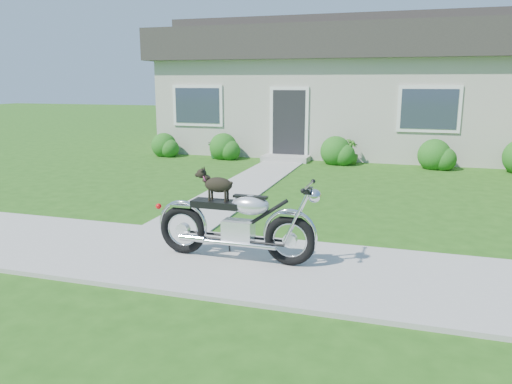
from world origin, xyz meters
TOP-DOWN VIEW (x-y plane):
  - ground at (0.00, 0.00)m, footprint 80.00×80.00m
  - sidewalk at (0.00, 0.00)m, footprint 24.00×2.20m
  - walkway at (-1.50, 5.00)m, footprint 1.20×8.00m
  - house at (-0.00, 11.99)m, footprint 12.60×7.03m
  - shrub_row at (0.37, 8.50)m, footprint 11.26×0.97m
  - potted_plant_left at (-3.69, 8.55)m, footprint 0.83×0.82m
  - potted_plant_right at (0.46, 8.55)m, footprint 0.55×0.55m
  - motorcycle_with_dog at (-0.05, 0.04)m, footprint 2.22×0.60m

SIDE VIEW (x-z plane):
  - ground at x=0.00m, z-range 0.00..0.00m
  - walkway at x=-1.50m, z-range 0.00..0.03m
  - sidewalk at x=0.00m, z-range 0.00..0.04m
  - potted_plant_left at x=-3.69m, z-range 0.00..0.70m
  - potted_plant_right at x=0.46m, z-range 0.00..0.74m
  - shrub_row at x=0.37m, z-range -0.11..0.86m
  - motorcycle_with_dog at x=-0.05m, z-range -0.04..1.15m
  - house at x=0.00m, z-range -0.09..4.41m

